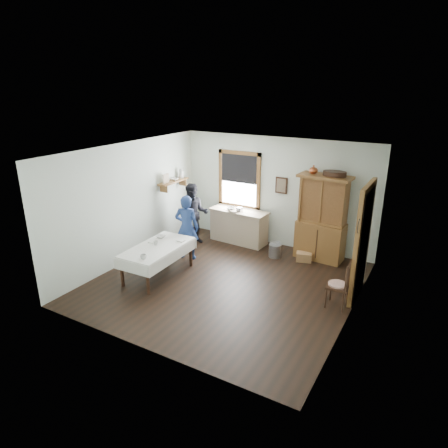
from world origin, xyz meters
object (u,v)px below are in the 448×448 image
Objects in this scene: wicker_basket at (304,257)px; spindle_chair at (338,284)px; figure_dark at (194,216)px; china_hutch at (322,218)px; work_counter at (239,226)px; woman_blue at (187,230)px; dining_table at (158,261)px; pail at (275,251)px.

spindle_chair is at bearing -53.84° from wicker_basket.
spindle_chair is 4.22m from figure_dark.
china_hutch is 0.98m from wicker_basket.
china_hutch reaches higher than spindle_chair.
work_counter is 1.63× the size of spindle_chair.
woman_blue reaches higher than work_counter.
woman_blue is at bearing -153.97° from wicker_basket.
work_counter is at bearing 77.11° from dining_table.
dining_table is 3.69m from spindle_chair.
pail is 0.69m from wicker_basket.
china_hutch reaches higher than dining_table.
dining_table is (-2.70, -2.57, -0.66)m from china_hutch.
spindle_chair is at bearing -47.04° from figure_dark.
dining_table is 1.19× the size of woman_blue.
work_counter is 4.78× the size of pail.
china_hutch is at bearing 3.79° from work_counter.
wicker_basket is (1.87, -0.31, -0.32)m from work_counter.
china_hutch reaches higher than wicker_basket.
dining_table is 2.79m from pail.
pail is 0.22× the size of woman_blue.
spindle_chair is at bearing -28.79° from work_counter.
dining_table is at bearing -174.44° from spindle_chair.
woman_blue is at bearing 168.86° from spindle_chair.
figure_dark reaches higher than work_counter.
wicker_basket is at bearing 9.76° from pail.
china_hutch is 5.72× the size of wicker_basket.
china_hutch is (2.11, 0.01, 0.56)m from work_counter.
china_hutch reaches higher than work_counter.
dining_table reaches higher than pail.
work_counter is at bearing -175.93° from china_hutch.
woman_blue is at bearing -94.69° from figure_dark.
dining_table is at bearing -129.72° from pail.
spindle_chair is at bearing 10.06° from dining_table.
work_counter reaches higher than wicker_basket.
wicker_basket is (-0.25, -0.32, -0.89)m from china_hutch.
china_hutch is 3.16m from figure_dark.
work_counter is 1.06× the size of woman_blue.
wicker_basket is 0.25× the size of woman_blue.
work_counter is 1.19m from figure_dark.
pail is at bearing 136.60° from spindle_chair.
pail is (-1.85, 1.49, -0.30)m from spindle_chair.
spindle_chair reaches higher than wicker_basket.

